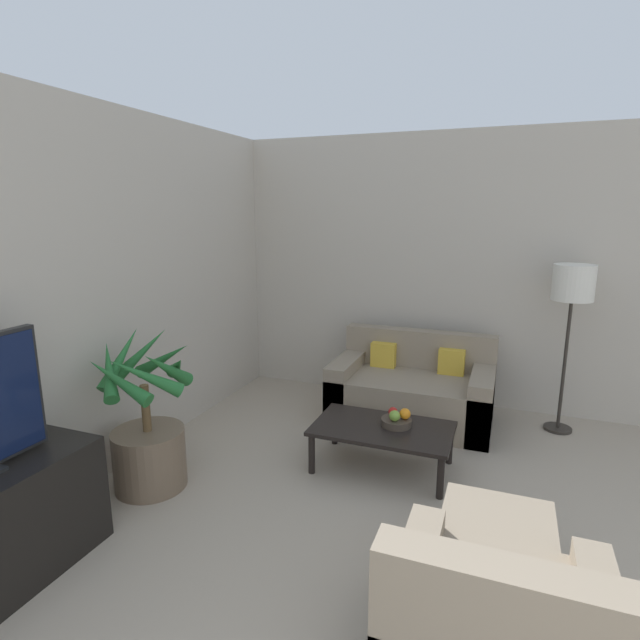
% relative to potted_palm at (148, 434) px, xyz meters
% --- Properties ---
extents(wall_back, '(7.74, 0.06, 2.70)m').
position_rel_potted_palm_xyz_m(wall_back, '(2.66, 2.48, 0.95)').
color(wall_back, '#BCB2A3').
rests_on(wall_back, ground_plane).
extents(wall_left, '(0.06, 7.34, 2.70)m').
position_rel_potted_palm_xyz_m(wall_left, '(-0.45, -0.42, 0.95)').
color(wall_left, '#BCB2A3').
rests_on(wall_left, ground_plane).
extents(potted_palm, '(0.73, 0.73, 1.16)m').
position_rel_potted_palm_xyz_m(potted_palm, '(0.00, 0.00, 0.00)').
color(potted_palm, brown).
rests_on(potted_palm, ground_plane).
extents(sofa_loveseat, '(1.46, 0.85, 0.80)m').
position_rel_potted_palm_xyz_m(sofa_loveseat, '(1.53, 1.86, -0.12)').
color(sofa_loveseat, gray).
rests_on(sofa_loveseat, ground_plane).
extents(floor_lamp, '(0.34, 0.34, 1.50)m').
position_rel_potted_palm_xyz_m(floor_lamp, '(2.82, 2.09, 0.88)').
color(floor_lamp, '#2D2823').
rests_on(floor_lamp, ground_plane).
extents(coffee_table, '(1.05, 0.62, 0.34)m').
position_rel_potted_palm_xyz_m(coffee_table, '(1.49, 0.85, -0.10)').
color(coffee_table, black).
rests_on(coffee_table, ground_plane).
extents(fruit_bowl, '(0.23, 0.23, 0.05)m').
position_rel_potted_palm_xyz_m(fruit_bowl, '(1.58, 0.91, -0.03)').
color(fruit_bowl, '#42382D').
rests_on(fruit_bowl, coffee_table).
extents(apple_red, '(0.07, 0.07, 0.07)m').
position_rel_potted_palm_xyz_m(apple_red, '(1.55, 0.95, 0.03)').
color(apple_red, red).
rests_on(apple_red, fruit_bowl).
extents(apple_green, '(0.08, 0.08, 0.08)m').
position_rel_potted_palm_xyz_m(apple_green, '(1.58, 0.86, 0.03)').
color(apple_green, olive).
rests_on(apple_green, fruit_bowl).
extents(orange_fruit, '(0.08, 0.08, 0.08)m').
position_rel_potted_palm_xyz_m(orange_fruit, '(1.64, 0.93, 0.04)').
color(orange_fruit, orange).
rests_on(orange_fruit, fruit_bowl).
extents(ottoman, '(0.58, 0.47, 0.35)m').
position_rel_potted_palm_xyz_m(ottoman, '(2.35, -0.04, -0.23)').
color(ottoman, gray).
rests_on(ottoman, ground_plane).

